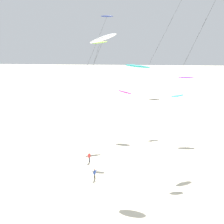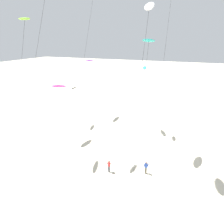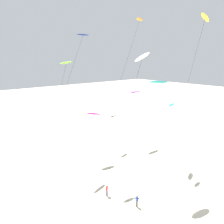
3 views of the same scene
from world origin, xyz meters
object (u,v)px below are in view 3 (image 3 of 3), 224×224
Objects in this scene: kite_white at (142,57)px; kite_magenta at (93,114)px; kite_cyan at (171,106)px; kite_flyer_nearest at (107,190)px; kite_black at (113,117)px; kite_yellow at (205,19)px; kite_lime at (66,64)px; kite_purple at (135,92)px; kite_orange at (139,21)px; kite_navy at (82,38)px; kite_flyer_middle at (137,201)px; kite_teal at (158,83)px.

kite_magenta is at bearing 78.76° from kite_white.
kite_cyan is 16.37m from kite_flyer_nearest.
kite_yellow is at bearing -75.31° from kite_black.
kite_lime is 1.53× the size of kite_purple.
kite_purple is 1.59× the size of kite_black.
kite_orange is at bearing -50.82° from kite_black.
kite_navy reaches higher than kite_lime.
kite_magenta is at bearing 124.20° from kite_yellow.
kite_flyer_nearest is (-14.31, -8.15, -24.35)m from kite_orange.
kite_cyan is (-1.72, -9.08, -13.92)m from kite_orange.
kite_magenta is 6.11m from kite_black.
kite_flyer_middle is at bearing -92.98° from kite_navy.
kite_navy is at bearing 178.74° from kite_orange.
kite_teal is at bearing -163.62° from kite_cyan.
kite_flyer_nearest is (-2.77, 3.33, -17.93)m from kite_white.
kite_yellow is at bearing -8.30° from kite_teal.
kite_orange is 2.16× the size of kite_purple.
kite_magenta is 0.48× the size of kite_white.
kite_flyer_nearest is at bearing 108.34° from kite_flyer_middle.
kite_purple is 7.24m from kite_black.
kite_yellow is 13.80m from kite_white.
kite_magenta is (-8.76, 2.53, -16.32)m from kite_orange.
kite_lime is at bearing 114.34° from kite_teal.
kite_yellow reaches higher than kite_magenta.
kite_flyer_nearest and kite_flyer_middle have the same top height.
kite_orange is 15.50× the size of kite_flyer_nearest.
kite_teal is 2.11× the size of kite_black.
kite_flyer_middle is at bearing -71.66° from kite_flyer_nearest.
kite_magenta is 23.35m from kite_yellow.
kite_black is 4.53× the size of kite_flyer_middle.
kite_navy reaches higher than kite_magenta.
kite_magenta is 17.39m from kite_white.
kite_purple is at bearing 45.32° from kite_flyer_middle.
kite_cyan is 1.55× the size of kite_black.
kite_purple reaches higher than kite_magenta.
kite_cyan is 7.02× the size of kite_flyer_nearest.
kite_flyer_nearest is (-0.74, -11.11, -16.97)m from kite_lime.
kite_white reaches higher than kite_magenta.
kite_purple is at bearing 0.87° from kite_lime.
kite_purple is 21.64m from kite_white.
kite_flyer_nearest is (-16.98, -11.35, -10.80)m from kite_purple.
kite_navy is (-10.48, 9.35, 10.37)m from kite_cyan.
kite_white is at bearing -134.08° from kite_purple.
kite_orange reaches higher than kite_yellow.
kite_cyan is at bearing -45.43° from kite_lime.
kite_lime is 18.12m from kite_cyan.
kite_lime is 11.01× the size of kite_flyer_nearest.
kite_flyer_middle is (-12.87, -12.51, -24.35)m from kite_orange.
kite_white is (-12.65, 0.50, -5.49)m from kite_yellow.
kite_magenta is at bearing 163.87° from kite_orange.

